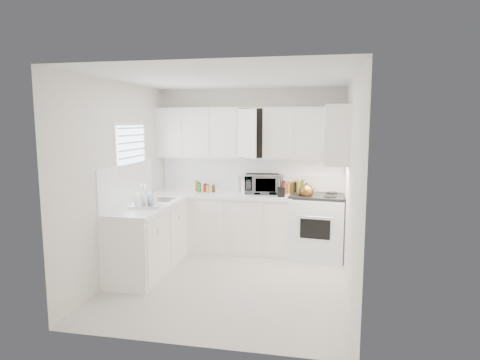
% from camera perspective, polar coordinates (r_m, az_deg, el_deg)
% --- Properties ---
extents(floor, '(3.20, 3.20, 0.00)m').
position_cam_1_polar(floor, '(5.57, -1.43, -13.85)').
color(floor, silver).
rests_on(floor, ground).
extents(ceiling, '(3.20, 3.20, 0.00)m').
position_cam_1_polar(ceiling, '(5.20, -1.53, 13.82)').
color(ceiling, white).
rests_on(ceiling, ground).
extents(wall_back, '(3.00, 0.00, 3.00)m').
position_cam_1_polar(wall_back, '(6.79, 1.46, 1.45)').
color(wall_back, white).
rests_on(wall_back, ground).
extents(wall_front, '(3.00, 0.00, 3.00)m').
position_cam_1_polar(wall_front, '(3.71, -6.87, -4.08)').
color(wall_front, white).
rests_on(wall_front, ground).
extents(wall_left, '(0.00, 3.20, 3.20)m').
position_cam_1_polar(wall_left, '(5.74, -16.25, -0.06)').
color(wall_left, white).
rests_on(wall_left, ground).
extents(wall_right, '(0.00, 3.20, 3.20)m').
position_cam_1_polar(wall_right, '(5.12, 15.15, -0.96)').
color(wall_right, white).
rests_on(wall_right, ground).
extents(window_blinds, '(0.06, 0.96, 1.06)m').
position_cam_1_polar(window_blinds, '(6.02, -14.65, 2.75)').
color(window_blinds, white).
rests_on(window_blinds, wall_left).
extents(lower_cabinets_back, '(2.22, 0.60, 0.90)m').
position_cam_1_polar(lower_cabinets_back, '(6.72, -2.29, -5.98)').
color(lower_cabinets_back, white).
rests_on(lower_cabinets_back, floor).
extents(lower_cabinets_left, '(0.60, 1.60, 0.90)m').
position_cam_1_polar(lower_cabinets_left, '(5.96, -12.45, -7.98)').
color(lower_cabinets_left, white).
rests_on(lower_cabinets_left, floor).
extents(countertop_back, '(2.24, 0.64, 0.05)m').
position_cam_1_polar(countertop_back, '(6.62, -2.33, -2.00)').
color(countertop_back, white).
rests_on(countertop_back, lower_cabinets_back).
extents(countertop_left, '(0.64, 1.62, 0.05)m').
position_cam_1_polar(countertop_left, '(5.85, -12.50, -3.51)').
color(countertop_left, white).
rests_on(countertop_left, lower_cabinets_left).
extents(backsplash_back, '(2.98, 0.02, 0.55)m').
position_cam_1_polar(backsplash_back, '(6.79, 1.45, 0.82)').
color(backsplash_back, white).
rests_on(backsplash_back, wall_back).
extents(backsplash_left, '(0.02, 1.60, 0.55)m').
position_cam_1_polar(backsplash_left, '(5.92, -15.25, -0.51)').
color(backsplash_left, white).
rests_on(backsplash_left, wall_left).
extents(upper_cabinets_back, '(3.00, 0.33, 0.80)m').
position_cam_1_polar(upper_cabinets_back, '(6.60, 1.23, 3.02)').
color(upper_cabinets_back, white).
rests_on(upper_cabinets_back, wall_back).
extents(upper_cabinets_right, '(0.33, 0.90, 0.80)m').
position_cam_1_polar(upper_cabinets_right, '(5.90, 13.07, 2.22)').
color(upper_cabinets_right, white).
rests_on(upper_cabinets_right, wall_right).
extents(sink, '(0.42, 0.38, 0.30)m').
position_cam_1_polar(sink, '(6.14, -11.24, -1.56)').
color(sink, gray).
rests_on(sink, countertop_left).
extents(stove, '(0.88, 0.75, 1.25)m').
position_cam_1_polar(stove, '(6.48, 10.69, -5.06)').
color(stove, white).
rests_on(stove, floor).
extents(tea_kettle, '(0.31, 0.28, 0.25)m').
position_cam_1_polar(tea_kettle, '(6.24, 9.13, -1.40)').
color(tea_kettle, brown).
rests_on(tea_kettle, stove).
extents(frying_pan, '(0.39, 0.49, 0.04)m').
position_cam_1_polar(frying_pan, '(6.57, 12.35, -1.90)').
color(frying_pan, black).
rests_on(frying_pan, stove).
extents(microwave, '(0.57, 0.36, 0.36)m').
position_cam_1_polar(microwave, '(6.56, 3.06, -0.25)').
color(microwave, gray).
rests_on(microwave, countertop_back).
extents(rice_cooker, '(0.31, 0.31, 0.25)m').
position_cam_1_polar(rice_cooker, '(6.55, 1.25, -0.75)').
color(rice_cooker, white).
rests_on(rice_cooker, countertop_back).
extents(paper_towel, '(0.12, 0.12, 0.27)m').
position_cam_1_polar(paper_towel, '(6.68, -0.41, -0.50)').
color(paper_towel, white).
rests_on(paper_towel, countertop_back).
extents(utensil_crock, '(0.14, 0.14, 0.36)m').
position_cam_1_polar(utensil_crock, '(6.26, 5.73, -0.70)').
color(utensil_crock, black).
rests_on(utensil_crock, countertop_back).
extents(dish_rack, '(0.45, 0.37, 0.22)m').
position_cam_1_polar(dish_rack, '(5.64, -12.91, -2.57)').
color(dish_rack, white).
rests_on(dish_rack, countertop_left).
extents(spice_left_0, '(0.06, 0.06, 0.13)m').
position_cam_1_polar(spice_left_0, '(6.84, -5.83, -0.94)').
color(spice_left_0, olive).
rests_on(spice_left_0, countertop_back).
extents(spice_left_1, '(0.06, 0.06, 0.13)m').
position_cam_1_polar(spice_left_1, '(6.74, -5.45, -1.07)').
color(spice_left_1, '#347426').
rests_on(spice_left_1, countertop_back).
extents(spice_left_2, '(0.06, 0.06, 0.13)m').
position_cam_1_polar(spice_left_2, '(6.80, -4.63, -0.98)').
color(spice_left_2, red).
rests_on(spice_left_2, countertop_back).
extents(spice_left_3, '(0.06, 0.06, 0.13)m').
position_cam_1_polar(spice_left_3, '(6.70, -4.22, -1.11)').
color(spice_left_3, gold).
rests_on(spice_left_3, countertop_back).
extents(spice_left_4, '(0.06, 0.06, 0.13)m').
position_cam_1_polar(spice_left_4, '(6.76, -3.40, -1.02)').
color(spice_left_4, '#4D3716').
rests_on(spice_left_4, countertop_back).
extents(sauce_right_0, '(0.06, 0.06, 0.19)m').
position_cam_1_polar(sauce_right_0, '(6.61, 6.21, -1.00)').
color(sauce_right_0, red).
rests_on(sauce_right_0, countertop_back).
extents(sauce_right_1, '(0.06, 0.06, 0.19)m').
position_cam_1_polar(sauce_right_1, '(6.55, 6.65, -1.09)').
color(sauce_right_1, gold).
rests_on(sauce_right_1, countertop_back).
extents(sauce_right_2, '(0.06, 0.06, 0.19)m').
position_cam_1_polar(sauce_right_2, '(6.60, 7.16, -1.02)').
color(sauce_right_2, '#4D3716').
rests_on(sauce_right_2, countertop_back).
extents(sauce_right_3, '(0.06, 0.06, 0.19)m').
position_cam_1_polar(sauce_right_3, '(6.54, 7.61, -1.12)').
color(sauce_right_3, black).
rests_on(sauce_right_3, countertop_back).
extents(sauce_right_4, '(0.06, 0.06, 0.19)m').
position_cam_1_polar(sauce_right_4, '(6.60, 8.12, -1.05)').
color(sauce_right_4, olive).
rests_on(sauce_right_4, countertop_back).
extents(sauce_right_5, '(0.06, 0.06, 0.19)m').
position_cam_1_polar(sauce_right_5, '(6.53, 8.57, -1.14)').
color(sauce_right_5, '#347426').
rests_on(sauce_right_5, countertop_back).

